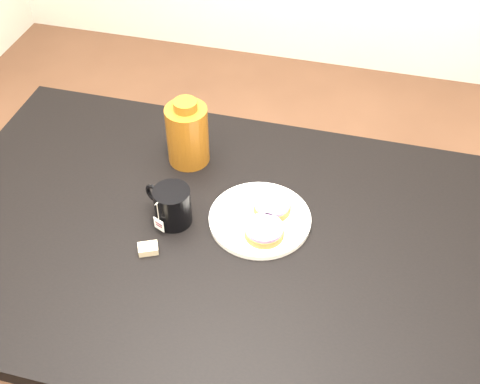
# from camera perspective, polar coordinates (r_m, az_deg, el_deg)

# --- Properties ---
(table) EXTENTS (1.40, 0.90, 0.75)m
(table) POSITION_cam_1_polar(r_m,az_deg,el_deg) (1.49, -2.21, -6.09)
(table) COLOR black
(table) RESTS_ON ground_plane
(plate) EXTENTS (0.25, 0.25, 0.02)m
(plate) POSITION_cam_1_polar(r_m,az_deg,el_deg) (1.45, 1.90, -2.52)
(plate) COLOR white
(plate) RESTS_ON table
(bagel_back) EXTENTS (0.11, 0.11, 0.03)m
(bagel_back) POSITION_cam_1_polar(r_m,az_deg,el_deg) (1.45, 3.06, -1.32)
(bagel_back) COLOR brown
(bagel_back) RESTS_ON plate
(bagel_front) EXTENTS (0.13, 0.13, 0.03)m
(bagel_front) POSITION_cam_1_polar(r_m,az_deg,el_deg) (1.40, 2.30, -3.68)
(bagel_front) COLOR brown
(bagel_front) RESTS_ON plate
(mug) EXTENTS (0.14, 0.12, 0.10)m
(mug) POSITION_cam_1_polar(r_m,az_deg,el_deg) (1.43, -6.47, -1.28)
(mug) COLOR black
(mug) RESTS_ON table
(teabag_pouch) EXTENTS (0.05, 0.05, 0.02)m
(teabag_pouch) POSITION_cam_1_polar(r_m,az_deg,el_deg) (1.40, -8.71, -5.33)
(teabag_pouch) COLOR #C6B793
(teabag_pouch) RESTS_ON table
(bagel_package) EXTENTS (0.13, 0.13, 0.19)m
(bagel_package) POSITION_cam_1_polar(r_m,az_deg,el_deg) (1.57, -5.00, 5.52)
(bagel_package) COLOR #5C300C
(bagel_package) RESTS_ON table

